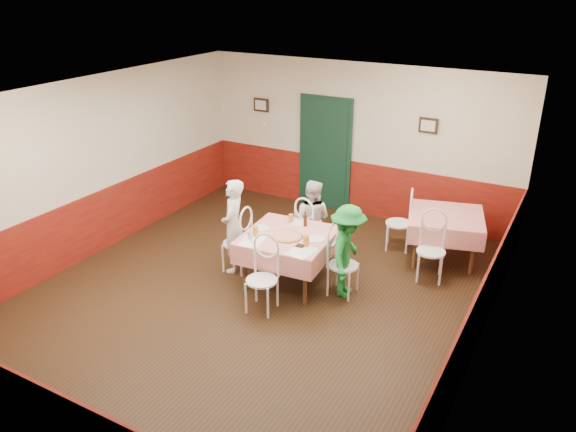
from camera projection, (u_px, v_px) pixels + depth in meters
The scene contains 39 objects.
floor at pixel (256, 295), 7.97m from camera, with size 7.00×7.00×0.00m, color black.
ceiling at pixel (251, 98), 6.86m from camera, with size 7.00×7.00×0.00m, color white.
back_wall at pixel (356, 140), 10.22m from camera, with size 6.00×0.10×2.80m, color beige.
front_wall at pixel (26, 344), 4.61m from camera, with size 6.00×0.10×2.80m, color beige.
left_wall at pixel (91, 168), 8.75m from camera, with size 0.10×7.00×2.80m, color beige.
right_wall at pixel (488, 255), 6.07m from camera, with size 0.10×7.00×2.80m, color beige.
wainscot_back at pixel (354, 187), 10.56m from camera, with size 6.00×0.03×1.00m, color maroon.
wainscot_front at pixel (46, 427), 4.98m from camera, with size 6.00×0.03×1.00m, color maroon.
wainscot_left at pixel (100, 221), 9.10m from camera, with size 0.03×7.00×1.00m, color maroon.
wainscot_right at pixel (475, 324), 6.44m from camera, with size 0.03×7.00×1.00m, color maroon.
door at pixel (325, 155), 10.58m from camera, with size 0.96×0.06×2.10m, color black.
picture_left at pixel (261, 105), 10.89m from camera, with size 0.32×0.03×0.26m, color black.
picture_right at pixel (428, 125), 9.42m from camera, with size 0.32×0.03×0.26m, color black.
thermostat at pixel (266, 123), 10.99m from camera, with size 0.10×0.03×0.10m, color white.
main_table at pixel (288, 258), 8.19m from camera, with size 1.22×1.22×0.77m, color red.
second_table at pixel (444, 237), 8.85m from camera, with size 1.12×1.12×0.77m, color red.
chair_left at pixel (237, 243), 8.48m from camera, with size 0.42×0.42×0.90m, color white, non-canonical shape.
chair_right at pixel (343, 265), 7.83m from camera, with size 0.42×0.42×0.90m, color white, non-canonical shape.
chair_far at pixel (310, 231), 8.87m from camera, with size 0.42×0.42×0.90m, color white, non-canonical shape.
chair_near at pixel (262, 281), 7.45m from camera, with size 0.42×0.42×0.90m, color white, non-canonical shape.
chair_second_a at pixel (399, 223), 9.15m from camera, with size 0.42×0.42×0.90m, color white, non-canonical shape.
chair_second_b at pixel (431, 252), 8.22m from camera, with size 0.42×0.42×0.90m, color white, non-canonical shape.
pizza at pixel (287, 236), 7.95m from camera, with size 0.43×0.43×0.03m, color #B74723.
plate_left at pixel (261, 228), 8.22m from camera, with size 0.25×0.25×0.01m, color white.
plate_right at pixel (316, 239), 7.89m from camera, with size 0.25×0.25×0.01m, color white.
plate_far at pixel (299, 223), 8.38m from camera, with size 0.25×0.25×0.01m, color white.
glass_a at pixel (256, 231), 7.97m from camera, with size 0.08×0.08×0.14m, color #BF7219.
glass_b at pixel (306, 241), 7.66m from camera, with size 0.08×0.08×0.15m, color #BF7219.
glass_c at pixel (291, 218), 8.40m from camera, with size 0.07×0.07×0.13m, color #BF7219.
beer_bottle at pixel (305, 220), 8.27m from camera, with size 0.06×0.06×0.21m, color #381C0A.
shaker_a at pixel (250, 238), 7.83m from camera, with size 0.04×0.04×0.09m, color silver.
shaker_b at pixel (251, 240), 7.77m from camera, with size 0.04×0.04×0.09m, color silver.
shaker_c at pixel (249, 235), 7.90m from camera, with size 0.04×0.04×0.09m, color #B23319.
menu_left at pixel (252, 241), 7.84m from camera, with size 0.30×0.40×0.00m, color white.
menu_right at pixel (302, 251), 7.55m from camera, with size 0.30×0.40×0.00m, color white.
wallet at pixel (300, 246), 7.68m from camera, with size 0.11×0.09×0.02m, color black.
diner_left at pixel (233, 226), 8.39m from camera, with size 0.53×0.35×1.45m, color gray.
diner_far at pixel (312, 219), 8.83m from camera, with size 0.63×0.49×1.29m, color gray.
diner_right at pixel (347, 252), 7.72m from camera, with size 0.87×0.50×1.35m, color gray.
Camera 1 is at (3.74, -5.78, 4.20)m, focal length 35.00 mm.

